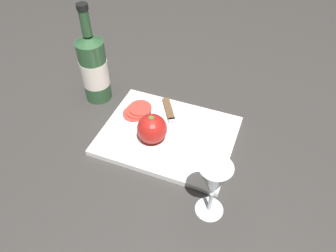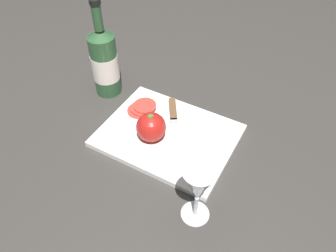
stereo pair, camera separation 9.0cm
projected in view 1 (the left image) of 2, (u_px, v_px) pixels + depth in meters
ground_plane at (139, 126)px, 0.97m from camera, size 3.00×3.00×0.00m
cutting_board at (168, 135)px, 0.93m from camera, size 0.37×0.28×0.02m
wine_bottle at (94, 68)px, 0.99m from camera, size 0.08×0.08×0.31m
wine_glass at (214, 183)px, 0.70m from camera, size 0.07×0.07×0.16m
whole_tomato at (152, 129)px, 0.88m from camera, size 0.08×0.08×0.08m
knife at (171, 117)px, 0.96m from camera, size 0.17×0.26×0.01m
tomato_slice_stack_near at (137, 111)px, 0.98m from camera, size 0.08×0.09×0.02m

